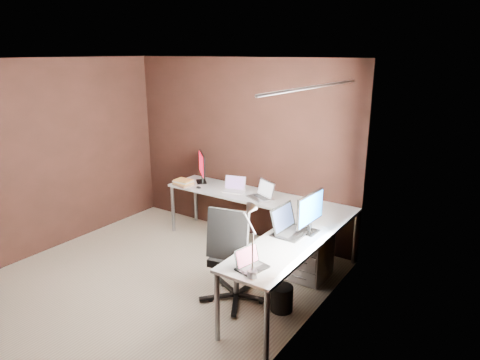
% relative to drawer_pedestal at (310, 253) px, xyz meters
% --- Properties ---
extents(room, '(3.60, 3.60, 2.50)m').
position_rel_drawer_pedestal_xyz_m(room, '(-1.09, -1.08, 0.98)').
color(room, '#C1B596').
rests_on(room, ground).
extents(desk, '(2.65, 2.25, 0.73)m').
position_rel_drawer_pedestal_xyz_m(desk, '(-0.59, -0.11, 0.38)').
color(desk, white).
rests_on(desk, ground).
extents(drawer_pedestal, '(0.42, 0.50, 0.60)m').
position_rel_drawer_pedestal_xyz_m(drawer_pedestal, '(0.00, 0.00, 0.00)').
color(drawer_pedestal, white).
rests_on(drawer_pedestal, ground).
extents(monitor_left, '(0.38, 0.37, 0.44)m').
position_rel_drawer_pedestal_xyz_m(monitor_left, '(-1.94, 0.42, 0.68)').
color(monitor_left, black).
rests_on(monitor_left, desk).
extents(monitor_right, '(0.14, 0.53, 0.43)m').
position_rel_drawer_pedestal_xyz_m(monitor_right, '(0.14, -0.37, 0.68)').
color(monitor_right, black).
rests_on(monitor_right, desk).
extents(laptop_white, '(0.34, 0.28, 0.20)m').
position_rel_drawer_pedestal_xyz_m(laptop_white, '(-1.31, 0.34, 0.47)').
color(laptop_white, white).
rests_on(laptop_white, desk).
extents(laptop_silver, '(0.41, 0.36, 0.23)m').
position_rel_drawer_pedestal_xyz_m(laptop_silver, '(-0.84, 0.30, 0.48)').
color(laptop_silver, silver).
rests_on(laptop_silver, desk).
extents(laptop_black_big, '(0.32, 0.44, 0.28)m').
position_rel_drawer_pedestal_xyz_m(laptop_black_big, '(-0.04, -0.48, 0.49)').
color(laptop_black_big, black).
rests_on(laptop_black_big, desk).
extents(laptop_black_small, '(0.25, 0.31, 0.18)m').
position_rel_drawer_pedestal_xyz_m(laptop_black_small, '(0.04, -1.37, 0.47)').
color(laptop_black_small, black).
rests_on(laptop_black_small, desk).
extents(book_stack, '(0.30, 0.25, 0.08)m').
position_rel_drawer_pedestal_xyz_m(book_stack, '(-2.07, 0.15, 0.47)').
color(book_stack, '#A47758').
rests_on(book_stack, desk).
extents(mouse_left, '(0.09, 0.07, 0.03)m').
position_rel_drawer_pedestal_xyz_m(mouse_left, '(-1.79, 0.15, 0.45)').
color(mouse_left, black).
rests_on(mouse_left, desk).
extents(mouse_corner, '(0.09, 0.06, 0.03)m').
position_rel_drawer_pedestal_xyz_m(mouse_corner, '(-0.43, 0.15, 0.45)').
color(mouse_corner, black).
rests_on(mouse_corner, desk).
extents(desk_lamp, '(0.20, 0.23, 0.63)m').
position_rel_drawer_pedestal_xyz_m(desk_lamp, '(0.08, -1.44, 0.82)').
color(desk_lamp, slate).
rests_on(desk_lamp, desk).
extents(office_chair, '(0.61, 0.63, 1.09)m').
position_rel_drawer_pedestal_xyz_m(office_chair, '(-0.44, -0.92, 0.02)').
color(office_chair, black).
rests_on(office_chair, ground).
extents(wastebasket, '(0.26, 0.26, 0.27)m').
position_rel_drawer_pedestal_xyz_m(wastebasket, '(0.07, -0.80, -0.17)').
color(wastebasket, black).
rests_on(wastebasket, ground).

